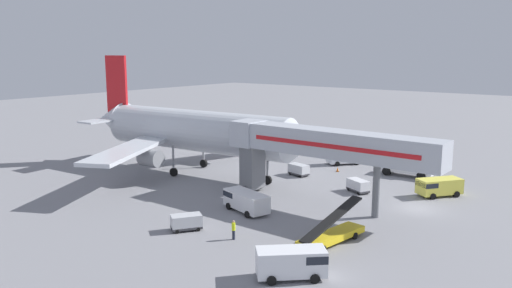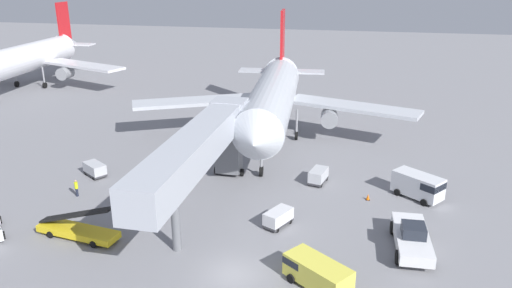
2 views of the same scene
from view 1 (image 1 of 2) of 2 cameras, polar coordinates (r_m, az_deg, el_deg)
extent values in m
plane|color=gray|center=(55.18, 17.54, -6.85)|extent=(300.00, 300.00, 0.00)
cylinder|color=silver|center=(66.77, -6.46, 1.47)|extent=(7.41, 27.48, 5.30)
cone|color=silver|center=(58.42, 5.13, 0.23)|extent=(5.43, 3.61, 5.20)
cone|color=silver|center=(77.84, -15.66, 2.70)|extent=(5.41, 5.38, 5.04)
cube|color=red|center=(76.44, -15.21, 6.29)|extent=(0.67, 3.95, 8.48)
cube|color=silver|center=(78.76, -13.16, 3.09)|extent=(6.57, 3.35, 0.24)
cube|color=silver|center=(74.54, -16.68, 2.53)|extent=(6.57, 3.35, 0.24)
cube|color=silver|center=(76.19, -3.09, 1.71)|extent=(17.13, 8.78, 0.44)
cube|color=silver|center=(61.47, -14.08, -0.67)|extent=(16.72, 10.98, 0.44)
cylinder|color=gray|center=(73.64, -3.84, 0.35)|extent=(2.31, 2.89, 2.10)
cylinder|color=gray|center=(63.05, -11.61, -1.53)|extent=(2.31, 2.89, 2.10)
cylinder|color=gray|center=(61.31, 1.29, -2.44)|extent=(0.28, 0.28, 3.50)
cylinder|color=black|center=(61.72, 1.28, -4.02)|extent=(0.44, 1.12, 1.10)
cylinder|color=gray|center=(70.68, -5.86, -0.78)|extent=(0.28, 0.28, 3.50)
cylinder|color=black|center=(71.04, -5.83, -2.16)|extent=(0.44, 1.12, 1.10)
cylinder|color=gray|center=(66.15, -9.17, -1.62)|extent=(0.28, 0.28, 3.50)
cylinder|color=black|center=(66.53, -9.12, -3.10)|extent=(0.44, 1.12, 1.10)
cube|color=#B2B7C1|center=(51.63, 9.03, -0.01)|extent=(3.21, 21.62, 2.70)
cube|color=red|center=(50.33, 8.19, -0.26)|extent=(0.22, 18.14, 0.44)
cube|color=#B2B7C1|center=(57.93, -0.86, 1.23)|extent=(3.48, 2.83, 2.84)
cube|color=#232833|center=(58.70, -1.85, 1.60)|extent=(3.30, 0.27, 0.90)
cube|color=slate|center=(58.28, -0.39, -2.53)|extent=(2.57, 1.82, 4.94)
cylinder|color=black|center=(57.81, -1.27, -5.17)|extent=(0.31, 0.80, 0.80)
cylinder|color=black|center=(59.97, 0.46, -4.60)|extent=(0.31, 0.80, 0.80)
cylinder|color=slate|center=(50.62, 13.19, -5.03)|extent=(0.70, 0.70, 5.34)
cube|color=white|center=(68.56, 16.42, -2.61)|extent=(2.77, 6.95, 0.88)
cube|color=#232833|center=(68.27, 16.73, -1.92)|extent=(1.82, 1.87, 0.90)
cylinder|color=black|center=(69.11, 18.47, -3.00)|extent=(0.44, 1.11, 1.10)
cylinder|color=black|center=(66.89, 17.87, -3.40)|extent=(0.44, 1.11, 1.10)
cylinder|color=black|center=(70.47, 15.01, -2.57)|extent=(0.44, 1.11, 1.10)
cylinder|color=black|center=(68.29, 14.31, -2.94)|extent=(0.44, 1.11, 1.10)
cube|color=yellow|center=(43.95, 8.37, -10.11)|extent=(7.30, 2.82, 0.55)
cube|color=black|center=(43.44, 8.42, -8.22)|extent=(7.22, 2.03, 2.46)
cylinder|color=black|center=(46.12, 9.17, -9.50)|extent=(0.63, 0.31, 0.60)
cylinder|color=black|center=(45.20, 10.90, -9.98)|extent=(0.63, 0.31, 0.60)
cylinder|color=black|center=(42.98, 5.68, -10.92)|extent=(0.63, 0.31, 0.60)
cylinder|color=black|center=(41.99, 7.46, -11.48)|extent=(0.63, 0.31, 0.60)
cube|color=silver|center=(73.55, 9.74, -1.21)|extent=(4.96, 4.50, 2.08)
cube|color=#1E232D|center=(74.13, 10.87, -0.80)|extent=(2.46, 2.57, 0.66)
cylinder|color=black|center=(75.23, 10.42, -1.74)|extent=(0.76, 0.71, 0.68)
cylinder|color=black|center=(73.49, 11.07, -2.05)|extent=(0.76, 0.71, 0.68)
cylinder|color=black|center=(74.06, 8.38, -1.87)|extent=(0.76, 0.71, 0.68)
cylinder|color=black|center=(72.29, 8.99, -2.19)|extent=(0.76, 0.71, 0.68)
cube|color=white|center=(37.10, 3.92, -12.91)|extent=(4.78, 4.92, 1.85)
cube|color=#1E232D|center=(37.24, 6.50, -12.19)|extent=(2.54, 2.52, 0.59)
cylinder|color=black|center=(38.57, 5.94, -13.42)|extent=(0.72, 0.74, 0.68)
cylinder|color=black|center=(36.87, 6.55, -14.60)|extent=(0.72, 0.74, 0.68)
cylinder|color=black|center=(38.11, 1.35, -13.67)|extent=(0.72, 0.74, 0.68)
cylinder|color=black|center=(36.40, 1.72, -14.88)|extent=(0.72, 0.74, 0.68)
cube|color=#E5DB4C|center=(60.32, 19.69, -4.42)|extent=(5.11, 4.53, 1.66)
cube|color=#1E232D|center=(59.31, 18.42, -4.22)|extent=(2.49, 2.61, 0.53)
cylinder|color=black|center=(58.89, 19.02, -5.51)|extent=(0.77, 0.70, 0.68)
cylinder|color=black|center=(60.46, 17.94, -5.04)|extent=(0.77, 0.70, 0.68)
cylinder|color=black|center=(60.63, 21.35, -5.21)|extent=(0.77, 0.70, 0.68)
cylinder|color=black|center=(62.15, 20.24, -4.77)|extent=(0.77, 0.70, 0.68)
cube|color=white|center=(51.38, -1.08, -6.30)|extent=(3.48, 5.71, 1.71)
cube|color=#1E232D|center=(52.73, -2.22, -5.44)|extent=(2.47, 2.23, 0.55)
cylinder|color=black|center=(52.42, -3.01, -6.89)|extent=(0.55, 0.76, 0.68)
cylinder|color=black|center=(53.46, -1.24, -6.53)|extent=(0.55, 0.76, 0.68)
cylinder|color=black|center=(49.79, -0.91, -7.81)|extent=(0.55, 0.76, 0.68)
cylinder|color=black|center=(50.88, 0.91, -7.41)|extent=(0.55, 0.76, 0.68)
cube|color=#38383D|center=(66.36, 4.75, -3.26)|extent=(1.95, 2.86, 0.22)
cube|color=silver|center=(66.22, 4.75, -2.72)|extent=(1.95, 2.86, 1.07)
cylinder|color=black|center=(66.60, 3.80, -3.30)|extent=(0.20, 0.38, 0.36)
cylinder|color=black|center=(67.46, 4.59, -3.13)|extent=(0.20, 0.38, 0.36)
cylinder|color=black|center=(65.32, 4.90, -3.59)|extent=(0.20, 0.38, 0.36)
cylinder|color=black|center=(66.20, 5.70, -3.41)|extent=(0.20, 0.38, 0.36)
cube|color=#38383D|center=(46.94, -7.73, -9.12)|extent=(3.02, 2.67, 0.22)
cube|color=silver|center=(46.74, -7.75, -8.40)|extent=(3.02, 2.67, 1.02)
cylinder|color=black|center=(46.22, -8.74, -9.60)|extent=(0.37, 0.30, 0.36)
cylinder|color=black|center=(47.43, -9.01, -9.09)|extent=(0.37, 0.30, 0.36)
cylinder|color=black|center=(46.55, -6.42, -9.40)|extent=(0.37, 0.30, 0.36)
cylinder|color=black|center=(47.74, -6.76, -8.89)|extent=(0.37, 0.30, 0.36)
cube|color=#38383D|center=(59.65, 11.25, -4.99)|extent=(2.43, 3.02, 0.22)
cube|color=silver|center=(59.49, 11.27, -4.40)|extent=(2.43, 3.02, 1.04)
cylinder|color=black|center=(60.04, 10.23, -4.96)|extent=(0.27, 0.38, 0.36)
cylinder|color=black|center=(60.77, 11.18, -4.81)|extent=(0.27, 0.38, 0.36)
cylinder|color=black|center=(58.59, 11.31, -5.38)|extent=(0.27, 0.38, 0.36)
cylinder|color=black|center=(59.33, 12.28, -5.22)|extent=(0.27, 0.38, 0.36)
cylinder|color=#1E2333|center=(44.35, -2.50, -10.04)|extent=(0.25, 0.25, 0.82)
cylinder|color=#D8EA19|center=(44.10, -2.51, -9.14)|extent=(0.33, 0.33, 0.65)
sphere|color=tan|center=(43.95, -2.51, -8.58)|extent=(0.22, 0.22, 0.22)
cube|color=black|center=(69.19, 9.04, -3.03)|extent=(0.39, 0.39, 0.03)
cone|color=orange|center=(69.12, 9.05, -2.79)|extent=(0.33, 0.33, 0.58)
camera|label=2|loc=(59.03, 49.90, 11.57)|focal=34.30mm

